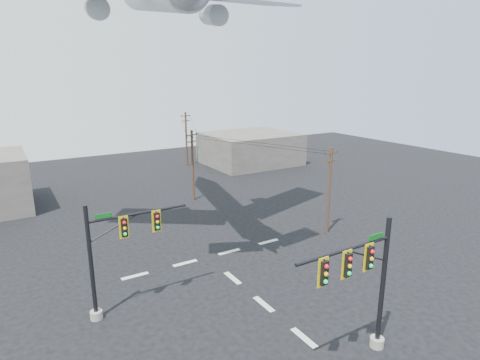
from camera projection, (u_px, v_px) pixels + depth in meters
ground at (304, 338)px, 22.58m from camera, size 120.00×120.00×0.00m
lane_markings at (253, 295)px, 26.99m from camera, size 14.00×21.20×0.01m
signal_mast_near at (365, 285)px, 20.01m from camera, size 6.28×0.82×7.49m
signal_mast_far at (113, 256)px, 23.98m from camera, size 6.44×0.80×7.26m
utility_pole_a at (329, 189)px, 36.61m from camera, size 1.62×0.27×8.09m
utility_pole_b at (193, 164)px, 46.24m from camera, size 1.61×0.64×8.25m
utility_pole_c at (186, 138)px, 64.03m from camera, size 1.75×0.37×8.58m
power_lines at (214, 132)px, 47.77m from camera, size 8.44×33.01×0.25m
building_right at (250, 148)px, 66.03m from camera, size 14.00×12.00×5.00m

